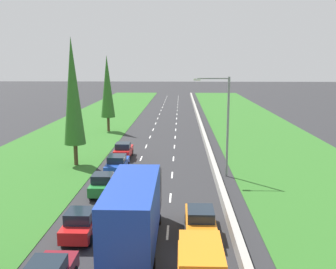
{
  "coord_description": "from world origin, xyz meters",
  "views": [
    {
      "loc": [
        2.5,
        -0.51,
        10.18
      ],
      "look_at": [
        0.69,
        53.01,
        0.01
      ],
      "focal_mm": 40.42,
      "sensor_mm": 36.0,
      "label": 1
    }
  ],
  "objects_px": {
    "orange_sedan_right_lane": "(200,221)",
    "street_light_mast": "(224,119)",
    "green_hatchback_left_lane": "(103,184)",
    "red_hatchback_left_lane_sixth": "(123,150)",
    "blue_sedan_left_lane": "(117,164)",
    "poplar_tree_second": "(73,92)",
    "poplar_tree_third": "(107,87)",
    "red_hatchback_left_lane": "(81,223)",
    "blue_box_truck_centre_lane": "(135,213)"
  },
  "relations": [
    {
      "from": "blue_box_truck_centre_lane",
      "to": "orange_sedan_right_lane",
      "type": "bearing_deg",
      "value": 31.01
    },
    {
      "from": "green_hatchback_left_lane",
      "to": "blue_sedan_left_lane",
      "type": "xyz_separation_m",
      "value": [
        0.07,
        6.1,
        -0.02
      ]
    },
    {
      "from": "green_hatchback_left_lane",
      "to": "red_hatchback_left_lane_sixth",
      "type": "distance_m",
      "value": 11.53
    },
    {
      "from": "orange_sedan_right_lane",
      "to": "street_light_mast",
      "type": "xyz_separation_m",
      "value": [
        2.63,
        11.93,
        4.42
      ]
    },
    {
      "from": "green_hatchback_left_lane",
      "to": "poplar_tree_third",
      "type": "relative_size",
      "value": 0.35
    },
    {
      "from": "blue_sedan_left_lane",
      "to": "street_light_mast",
      "type": "height_order",
      "value": "street_light_mast"
    },
    {
      "from": "orange_sedan_right_lane",
      "to": "poplar_tree_second",
      "type": "xyz_separation_m",
      "value": [
        -11.76,
        15.27,
        6.59
      ]
    },
    {
      "from": "red_hatchback_left_lane",
      "to": "blue_sedan_left_lane",
      "type": "relative_size",
      "value": 0.87
    },
    {
      "from": "green_hatchback_left_lane",
      "to": "street_light_mast",
      "type": "bearing_deg",
      "value": 27.4
    },
    {
      "from": "poplar_tree_second",
      "to": "blue_sedan_left_lane",
      "type": "bearing_deg",
      "value": -27.31
    },
    {
      "from": "red_hatchback_left_lane",
      "to": "orange_sedan_right_lane",
      "type": "relative_size",
      "value": 0.87
    },
    {
      "from": "green_hatchback_left_lane",
      "to": "red_hatchback_left_lane_sixth",
      "type": "bearing_deg",
      "value": 90.77
    },
    {
      "from": "green_hatchback_left_lane",
      "to": "poplar_tree_third",
      "type": "bearing_deg",
      "value": 99.93
    },
    {
      "from": "green_hatchback_left_lane",
      "to": "blue_sedan_left_lane",
      "type": "bearing_deg",
      "value": 89.39
    },
    {
      "from": "red_hatchback_left_lane",
      "to": "red_hatchback_left_lane_sixth",
      "type": "bearing_deg",
      "value": 91.01
    },
    {
      "from": "blue_sedan_left_lane",
      "to": "orange_sedan_right_lane",
      "type": "xyz_separation_m",
      "value": [
        7.19,
        -12.9,
        0.0
      ]
    },
    {
      "from": "orange_sedan_right_lane",
      "to": "red_hatchback_left_lane_sixth",
      "type": "bearing_deg",
      "value": 112.01
    },
    {
      "from": "poplar_tree_third",
      "to": "orange_sedan_right_lane",
      "type": "bearing_deg",
      "value": -70.63
    },
    {
      "from": "red_hatchback_left_lane",
      "to": "poplar_tree_third",
      "type": "relative_size",
      "value": 0.35
    },
    {
      "from": "blue_box_truck_centre_lane",
      "to": "green_hatchback_left_lane",
      "type": "xyz_separation_m",
      "value": [
        -3.58,
        9.01,
        -1.35
      ]
    },
    {
      "from": "blue_sedan_left_lane",
      "to": "orange_sedan_right_lane",
      "type": "relative_size",
      "value": 1.0
    },
    {
      "from": "blue_sedan_left_lane",
      "to": "street_light_mast",
      "type": "relative_size",
      "value": 0.5
    },
    {
      "from": "red_hatchback_left_lane",
      "to": "poplar_tree_third",
      "type": "xyz_separation_m",
      "value": [
        -5.0,
        34.94,
        5.86
      ]
    },
    {
      "from": "red_hatchback_left_lane",
      "to": "poplar_tree_second",
      "type": "xyz_separation_m",
      "value": [
        -4.68,
        15.86,
        6.56
      ]
    },
    {
      "from": "orange_sedan_right_lane",
      "to": "poplar_tree_second",
      "type": "height_order",
      "value": "poplar_tree_second"
    },
    {
      "from": "poplar_tree_second",
      "to": "red_hatchback_left_lane",
      "type": "bearing_deg",
      "value": -73.54
    },
    {
      "from": "blue_box_truck_centre_lane",
      "to": "blue_sedan_left_lane",
      "type": "height_order",
      "value": "blue_box_truck_centre_lane"
    },
    {
      "from": "red_hatchback_left_lane",
      "to": "street_light_mast",
      "type": "bearing_deg",
      "value": 52.21
    },
    {
      "from": "red_hatchback_left_lane",
      "to": "poplar_tree_second",
      "type": "distance_m",
      "value": 17.79
    },
    {
      "from": "orange_sedan_right_lane",
      "to": "green_hatchback_left_lane",
      "type": "bearing_deg",
      "value": 136.84
    },
    {
      "from": "green_hatchback_left_lane",
      "to": "red_hatchback_left_lane_sixth",
      "type": "xyz_separation_m",
      "value": [
        -0.16,
        11.52,
        0.0
      ]
    },
    {
      "from": "red_hatchback_left_lane",
      "to": "red_hatchback_left_lane_sixth",
      "type": "distance_m",
      "value": 18.92
    },
    {
      "from": "orange_sedan_right_lane",
      "to": "poplar_tree_second",
      "type": "bearing_deg",
      "value": 127.61
    },
    {
      "from": "poplar_tree_third",
      "to": "street_light_mast",
      "type": "distance_m",
      "value": 26.85
    },
    {
      "from": "blue_sedan_left_lane",
      "to": "poplar_tree_second",
      "type": "height_order",
      "value": "poplar_tree_second"
    },
    {
      "from": "red_hatchback_left_lane",
      "to": "blue_sedan_left_lane",
      "type": "height_order",
      "value": "red_hatchback_left_lane"
    },
    {
      "from": "green_hatchback_left_lane",
      "to": "orange_sedan_right_lane",
      "type": "bearing_deg",
      "value": -43.16
    },
    {
      "from": "orange_sedan_right_lane",
      "to": "red_hatchback_left_lane",
      "type": "bearing_deg",
      "value": -175.21
    },
    {
      "from": "green_hatchback_left_lane",
      "to": "street_light_mast",
      "type": "relative_size",
      "value": 0.43
    },
    {
      "from": "poplar_tree_third",
      "to": "green_hatchback_left_lane",
      "type": "bearing_deg",
      "value": -80.07
    },
    {
      "from": "green_hatchback_left_lane",
      "to": "poplar_tree_second",
      "type": "distance_m",
      "value": 11.62
    },
    {
      "from": "blue_box_truck_centre_lane",
      "to": "orange_sedan_right_lane",
      "type": "relative_size",
      "value": 2.09
    },
    {
      "from": "orange_sedan_right_lane",
      "to": "street_light_mast",
      "type": "distance_m",
      "value": 12.99
    },
    {
      "from": "blue_sedan_left_lane",
      "to": "red_hatchback_left_lane",
      "type": "bearing_deg",
      "value": -89.52
    },
    {
      "from": "poplar_tree_second",
      "to": "poplar_tree_third",
      "type": "height_order",
      "value": "poplar_tree_second"
    },
    {
      "from": "blue_sedan_left_lane",
      "to": "orange_sedan_right_lane",
      "type": "height_order",
      "value": "same"
    },
    {
      "from": "green_hatchback_left_lane",
      "to": "poplar_tree_second",
      "type": "height_order",
      "value": "poplar_tree_second"
    },
    {
      "from": "blue_box_truck_centre_lane",
      "to": "street_light_mast",
      "type": "xyz_separation_m",
      "value": [
        6.31,
        14.14,
        3.05
      ]
    },
    {
      "from": "red_hatchback_left_lane_sixth",
      "to": "street_light_mast",
      "type": "xyz_separation_m",
      "value": [
        10.04,
        -6.4,
        4.4
      ]
    },
    {
      "from": "orange_sedan_right_lane",
      "to": "street_light_mast",
      "type": "bearing_deg",
      "value": 77.55
    }
  ]
}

